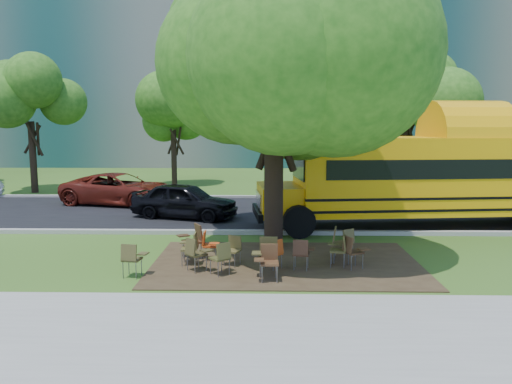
{
  "coord_description": "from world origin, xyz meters",
  "views": [
    {
      "loc": [
        0.49,
        -13.34,
        3.67
      ],
      "look_at": [
        0.12,
        3.54,
        1.36
      ],
      "focal_mm": 35.0,
      "sensor_mm": 36.0,
      "label": 1
    }
  ],
  "objects_px": {
    "main_tree": "(274,64)",
    "school_bus": "(459,175)",
    "chair_0": "(132,256)",
    "chair_2": "(222,255)",
    "bg_car_red": "(120,189)",
    "chair_6": "(340,247)",
    "chair_10": "(208,243)",
    "chair_3": "(267,252)",
    "chair_13": "(346,240)",
    "chair_7": "(353,249)",
    "chair_11": "(275,251)",
    "chair_14": "(232,247)",
    "chair_9": "(194,238)",
    "chair_4": "(302,251)",
    "chair_5": "(268,259)",
    "chair_1": "(195,251)",
    "chair_8": "(191,245)",
    "chair_12": "(340,242)",
    "black_car": "(185,201)"
  },
  "relations": [
    {
      "from": "black_car",
      "to": "chair_12",
      "type": "bearing_deg",
      "value": -123.69
    },
    {
      "from": "main_tree",
      "to": "chair_5",
      "type": "distance_m",
      "value": 5.83
    },
    {
      "from": "chair_6",
      "to": "chair_8",
      "type": "bearing_deg",
      "value": 100.28
    },
    {
      "from": "chair_2",
      "to": "chair_14",
      "type": "relative_size",
      "value": 1.07
    },
    {
      "from": "chair_3",
      "to": "chair_6",
      "type": "xyz_separation_m",
      "value": [
        1.87,
        0.78,
        -0.06
      ]
    },
    {
      "from": "chair_4",
      "to": "chair_6",
      "type": "height_order",
      "value": "chair_6"
    },
    {
      "from": "main_tree",
      "to": "chair_9",
      "type": "distance_m",
      "value": 5.42
    },
    {
      "from": "chair_1",
      "to": "chair_6",
      "type": "distance_m",
      "value": 3.69
    },
    {
      "from": "chair_6",
      "to": "chair_11",
      "type": "distance_m",
      "value": 1.69
    },
    {
      "from": "chair_1",
      "to": "chair_5",
      "type": "xyz_separation_m",
      "value": [
        1.8,
        -0.67,
        0.01
      ]
    },
    {
      "from": "chair_9",
      "to": "chair_10",
      "type": "relative_size",
      "value": 1.19
    },
    {
      "from": "main_tree",
      "to": "black_car",
      "type": "relative_size",
      "value": 2.16
    },
    {
      "from": "chair_7",
      "to": "chair_8",
      "type": "bearing_deg",
      "value": -117.17
    },
    {
      "from": "chair_0",
      "to": "chair_11",
      "type": "height_order",
      "value": "chair_0"
    },
    {
      "from": "chair_7",
      "to": "bg_car_red",
      "type": "distance_m",
      "value": 13.34
    },
    {
      "from": "main_tree",
      "to": "school_bus",
      "type": "height_order",
      "value": "main_tree"
    },
    {
      "from": "chair_7",
      "to": "main_tree",
      "type": "bearing_deg",
      "value": -162.31
    },
    {
      "from": "chair_9",
      "to": "chair_2",
      "type": "bearing_deg",
      "value": -177.35
    },
    {
      "from": "chair_11",
      "to": "chair_14",
      "type": "height_order",
      "value": "chair_14"
    },
    {
      "from": "chair_7",
      "to": "chair_0",
      "type": "bearing_deg",
      "value": -104.95
    },
    {
      "from": "chair_6",
      "to": "bg_car_red",
      "type": "xyz_separation_m",
      "value": [
        -8.56,
        9.77,
        0.2
      ]
    },
    {
      "from": "bg_car_red",
      "to": "chair_5",
      "type": "bearing_deg",
      "value": -134.18
    },
    {
      "from": "chair_7",
      "to": "school_bus",
      "type": "bearing_deg",
      "value": 116.28
    },
    {
      "from": "main_tree",
      "to": "chair_2",
      "type": "distance_m",
      "value": 5.78
    },
    {
      "from": "chair_3",
      "to": "chair_13",
      "type": "relative_size",
      "value": 1.15
    },
    {
      "from": "chair_11",
      "to": "chair_13",
      "type": "distance_m",
      "value": 2.29
    },
    {
      "from": "chair_5",
      "to": "chair_12",
      "type": "relative_size",
      "value": 0.92
    },
    {
      "from": "chair_8",
      "to": "chair_10",
      "type": "relative_size",
      "value": 1.07
    },
    {
      "from": "chair_1",
      "to": "chair_7",
      "type": "height_order",
      "value": "chair_1"
    },
    {
      "from": "chair_5",
      "to": "chair_9",
      "type": "distance_m",
      "value": 2.78
    },
    {
      "from": "chair_2",
      "to": "chair_10",
      "type": "bearing_deg",
      "value": 69.95
    },
    {
      "from": "chair_14",
      "to": "chair_6",
      "type": "bearing_deg",
      "value": -157.55
    },
    {
      "from": "chair_6",
      "to": "chair_13",
      "type": "xyz_separation_m",
      "value": [
        0.3,
        0.91,
        -0.01
      ]
    },
    {
      "from": "chair_2",
      "to": "bg_car_red",
      "type": "relative_size",
      "value": 0.16
    },
    {
      "from": "chair_7",
      "to": "bg_car_red",
      "type": "relative_size",
      "value": 0.16
    },
    {
      "from": "chair_1",
      "to": "chair_2",
      "type": "xyz_separation_m",
      "value": [
        0.68,
        -0.27,
        -0.02
      ]
    },
    {
      "from": "chair_10",
      "to": "chair_12",
      "type": "bearing_deg",
      "value": 87.52
    },
    {
      "from": "chair_9",
      "to": "chair_14",
      "type": "bearing_deg",
      "value": -147.97
    },
    {
      "from": "school_bus",
      "to": "chair_0",
      "type": "height_order",
      "value": "school_bus"
    },
    {
      "from": "chair_1",
      "to": "chair_6",
      "type": "relative_size",
      "value": 1.02
    },
    {
      "from": "chair_0",
      "to": "chair_6",
      "type": "xyz_separation_m",
      "value": [
        5.11,
        0.99,
        0.0
      ]
    },
    {
      "from": "chair_5",
      "to": "chair_6",
      "type": "distance_m",
      "value": 2.21
    },
    {
      "from": "chair_7",
      "to": "chair_14",
      "type": "bearing_deg",
      "value": -118.41
    },
    {
      "from": "chair_4",
      "to": "chair_11",
      "type": "xyz_separation_m",
      "value": [
        -0.67,
        0.1,
        -0.02
      ]
    },
    {
      "from": "chair_0",
      "to": "chair_14",
      "type": "bearing_deg",
      "value": 33.28
    },
    {
      "from": "chair_6",
      "to": "chair_7",
      "type": "bearing_deg",
      "value": -115.5
    },
    {
      "from": "main_tree",
      "to": "chair_1",
      "type": "relative_size",
      "value": 10.28
    },
    {
      "from": "main_tree",
      "to": "chair_3",
      "type": "relative_size",
      "value": 9.38
    },
    {
      "from": "chair_11",
      "to": "chair_12",
      "type": "relative_size",
      "value": 0.82
    },
    {
      "from": "school_bus",
      "to": "chair_11",
      "type": "xyz_separation_m",
      "value": [
        -6.63,
        -5.48,
        -1.37
      ]
    }
  ]
}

